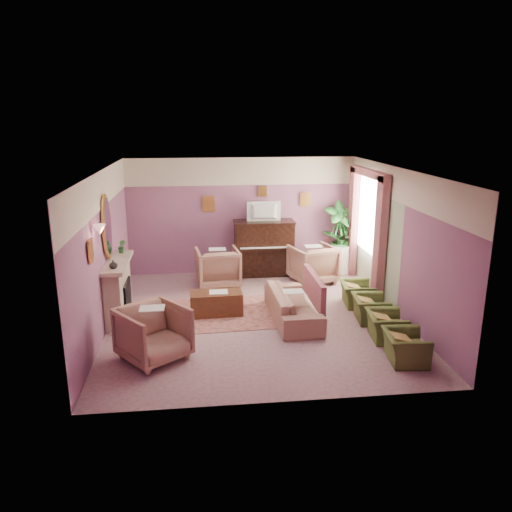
{
  "coord_description": "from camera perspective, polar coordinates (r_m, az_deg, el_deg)",
  "views": [
    {
      "loc": [
        -1.03,
        -8.88,
        3.71
      ],
      "look_at": [
        0.05,
        0.4,
        1.11
      ],
      "focal_mm": 35.0,
      "sensor_mm": 36.0,
      "label": 1
    }
  ],
  "objects": [
    {
      "name": "print_back_mid",
      "position": [
        12.06,
        0.75,
        7.41
      ],
      "size": [
        0.22,
        0.03,
        0.26
      ],
      "primitive_type": "cube",
      "color": "#BB873C",
      "rests_on": "wall_back"
    },
    {
      "name": "mirror_frame",
      "position": [
        9.43,
        -16.69,
        3.22
      ],
      "size": [
        0.04,
        0.72,
        1.2
      ],
      "primitive_type": "ellipsoid",
      "color": "#BB873C",
      "rests_on": "wall_left"
    },
    {
      "name": "ceiling",
      "position": [
        8.99,
        0.0,
        9.76
      ],
      "size": [
        5.5,
        6.0,
        0.01
      ],
      "primitive_type": "cube",
      "color": "silver",
      "rests_on": "wall_back"
    },
    {
      "name": "olive_chair_d",
      "position": [
        10.37,
        11.46,
        -3.86
      ],
      "size": [
        0.51,
        0.73,
        0.63
      ],
      "primitive_type": "imported",
      "color": "#4C5B27",
      "rests_on": "floor"
    },
    {
      "name": "curtain_right",
      "position": [
        12.17,
        11.01,
        3.85
      ],
      "size": [
        0.16,
        0.34,
        2.6
      ],
      "primitive_type": "cube",
      "color": "#964D58",
      "rests_on": "floor"
    },
    {
      "name": "curtain_left",
      "position": [
        10.47,
        13.99,
        1.79
      ],
      "size": [
        0.16,
        0.34,
        2.6
      ],
      "primitive_type": "cube",
      "color": "#964D58",
      "rests_on": "floor"
    },
    {
      "name": "print_back_left",
      "position": [
        12.01,
        -5.45,
        5.96
      ],
      "size": [
        0.3,
        0.03,
        0.38
      ],
      "primitive_type": "cube",
      "color": "#BB873C",
      "rests_on": "wall_back"
    },
    {
      "name": "fireplace_surround",
      "position": [
        9.74,
        -15.49,
        -3.95
      ],
      "size": [
        0.3,
        1.4,
        1.1
      ],
      "primitive_type": "cube",
      "color": "tan",
      "rests_on": "floor"
    },
    {
      "name": "coffee_table",
      "position": [
        9.77,
        -4.58,
        -5.39
      ],
      "size": [
        1.02,
        0.55,
        0.45
      ],
      "primitive_type": "cube",
      "rotation": [
        0.0,
        0.0,
        0.05
      ],
      "color": "#502B17",
      "rests_on": "floor"
    },
    {
      "name": "sofa",
      "position": [
        9.46,
        4.25,
        -4.99
      ],
      "size": [
        0.65,
        1.96,
        0.79
      ],
      "primitive_type": "imported",
      "color": "#A17663",
      "rests_on": "floor"
    },
    {
      "name": "palm_plant",
      "position": [
        12.27,
        9.5,
        2.87
      ],
      "size": [
        0.76,
        0.76,
        1.44
      ],
      "primitive_type": "imported",
      "color": "#25652A",
      "rests_on": "palm_pot"
    },
    {
      "name": "wall_back",
      "position": [
        12.15,
        -1.63,
        4.6
      ],
      "size": [
        5.5,
        0.02,
        2.8
      ],
      "primitive_type": "cube",
      "color": "#71477B",
      "rests_on": "floor"
    },
    {
      "name": "side_plant_big",
      "position": [
        12.3,
        9.73,
        1.99
      ],
      "size": [
        0.3,
        0.3,
        0.34
      ],
      "primitive_type": "imported",
      "color": "#25652A",
      "rests_on": "side_table"
    },
    {
      "name": "stripe_panel",
      "position": [
        11.17,
        13.29,
        1.5
      ],
      "size": [
        0.01,
        3.0,
        2.15
      ],
      "primitive_type": "cube",
      "color": "#A6B896",
      "rests_on": "wall_right"
    },
    {
      "name": "wall_right",
      "position": [
        9.93,
        15.98,
        1.5
      ],
      "size": [
        0.02,
        6.0,
        2.8
      ],
      "primitive_type": "cube",
      "color": "#71477B",
      "rests_on": "floor"
    },
    {
      "name": "hearth",
      "position": [
        9.9,
        -14.11,
        -6.86
      ],
      "size": [
        0.55,
        1.5,
        0.02
      ],
      "primitive_type": "cube",
      "color": "tan",
      "rests_on": "floor"
    },
    {
      "name": "window_blind",
      "position": [
        11.26,
        12.9,
        4.89
      ],
      "size": [
        0.03,
        1.4,
        1.8
      ],
      "primitive_type": "cube",
      "color": "white",
      "rests_on": "wall_right"
    },
    {
      "name": "picture_rail_band",
      "position": [
        11.98,
        -1.67,
        9.64
      ],
      "size": [
        5.5,
        0.01,
        0.65
      ],
      "primitive_type": "cube",
      "color": "beige",
      "rests_on": "wall_back"
    },
    {
      "name": "floral_armchair_left",
      "position": [
        11.3,
        -4.4,
        -1.07
      ],
      "size": [
        0.93,
        0.93,
        0.97
      ],
      "primitive_type": "imported",
      "color": "#A17663",
      "rests_on": "floor"
    },
    {
      "name": "side_plant_small",
      "position": [
        12.25,
        10.39,
        1.75
      ],
      "size": [
        0.16,
        0.16,
        0.28
      ],
      "primitive_type": "imported",
      "color": "#25652A",
      "rests_on": "side_table"
    },
    {
      "name": "piano_top",
      "position": [
        11.91,
        0.91,
        3.93
      ],
      "size": [
        1.45,
        0.65,
        0.04
      ],
      "primitive_type": "cube",
      "color": "black",
      "rests_on": "piano"
    },
    {
      "name": "pelmet",
      "position": [
        11.11,
        12.77,
        9.25
      ],
      "size": [
        0.16,
        2.2,
        0.16
      ],
      "primitive_type": "cube",
      "color": "#964D58",
      "rests_on": "wall_right"
    },
    {
      "name": "piano_keys",
      "position": [
        11.69,
        1.12,
        0.95
      ],
      "size": [
        1.2,
        0.08,
        0.02
      ],
      "primitive_type": "cube",
      "color": "silver",
      "rests_on": "piano"
    },
    {
      "name": "piano_keyshelf",
      "position": [
        11.7,
        1.12,
        0.76
      ],
      "size": [
        1.3,
        0.12,
        0.06
      ],
      "primitive_type": "cube",
      "color": "black",
      "rests_on": "piano"
    },
    {
      "name": "floor",
      "position": [
        9.68,
        0.0,
        -6.97
      ],
      "size": [
        5.5,
        6.0,
        0.01
      ],
      "primitive_type": "cube",
      "color": "gray",
      "rests_on": "ground"
    },
    {
      "name": "floral_armchair_front",
      "position": [
        8.06,
        -11.64,
        -8.36
      ],
      "size": [
        0.93,
        0.93,
        0.97
      ],
      "primitive_type": "imported",
      "color": "#A17663",
      "rests_on": "floor"
    },
    {
      "name": "area_rug",
      "position": [
        9.85,
        -4.07,
        -6.56
      ],
      "size": [
        2.57,
        1.9,
        0.01
      ],
      "primitive_type": "cube",
      "rotation": [
        0.0,
        0.0,
        0.04
      ],
      "color": "#995851",
      "rests_on": "floor"
    },
    {
      "name": "side_table",
      "position": [
        12.43,
        9.62,
        -0.34
      ],
      "size": [
        0.52,
        0.52,
        0.7
      ],
      "primitive_type": "cylinder",
      "color": "white",
      "rests_on": "floor"
    },
    {
      "name": "fire_ember",
      "position": [
        9.83,
        -14.54,
        -5.75
      ],
      "size": [
        0.06,
        0.54,
        0.1
      ],
      "primitive_type": "cube",
      "color": "orange",
      "rests_on": "floor"
    },
    {
      "name": "sconce_shade",
      "position": [
        8.37,
        -17.44,
        2.92
      ],
      "size": [
        0.2,
        0.2,
        0.16
      ],
      "primitive_type": "cone",
      "color": "#DA8F83",
      "rests_on": "wall_left"
    },
    {
      "name": "mantel_shelf",
      "position": [
        9.57,
        -15.56,
        -0.72
      ],
      "size": [
        0.4,
        1.55,
        0.07
      ],
      "primitive_type": "cube",
      "color": "tan",
      "rests_on": "fireplace_surround"
    },
    {
      "name": "piano",
      "position": [
        12.06,
        0.9,
        0.86
      ],
      "size": [
        1.4,
        0.6,
        1.3
      ],
      "primitive_type": "cube",
      "color": "black",
      "rests_on": "floor"
    },
    {
      "name": "olive_chair_b",
      "position": [
        8.94,
        14.67,
        -7.3
      ],
      "size": [
        0.51,
        0.73,
        0.63
      ],
      "primitive_type": "imported",
      "color": "#4C5B27",
      "rests_on": "floor"
    },
    {
      "name": "print_left_wall",
      "position": [
        8.11,
        -18.35,
        0.56
      ],
      "size": [
        0.03,
        0.28,
        0.36
      ],
      "primitive_type": "cube",
      "color": "#BB873C",
      "rests_on": "wall_left"
    },
    {
      "name": "table_paper",
      "position": [
        9.69,
        -4.31,
        -4.11
      ],
      "size": [
        0.35,
        0.28,
        0.01
      ],
      "primitive_type": "cube",
      "color": "silver",
      "rests_on": "coffee_table"
    },
    {
      "name": "wall_front",
      "position": [
        6.4,
        3.11,
        -5.6
      ],
      "size": [
        5.5,
        0.02,
        2.8
      ],
      "primitive_type": "cube",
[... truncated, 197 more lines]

